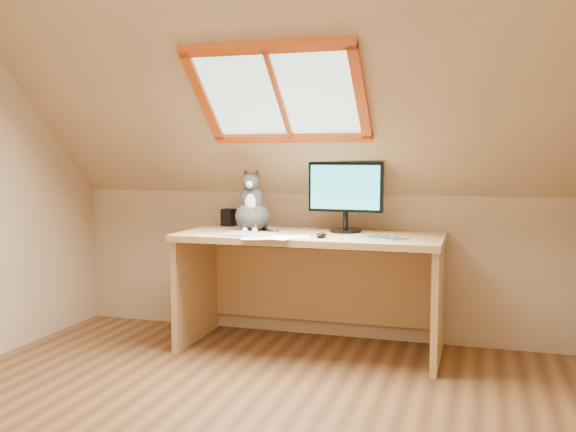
% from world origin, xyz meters
% --- Properties ---
extents(room_shell, '(3.52, 3.52, 2.41)m').
position_xyz_m(room_shell, '(0.00, -0.09, 1.43)').
color(room_shell, tan).
rests_on(room_shell, ground).
extents(desk, '(1.68, 0.74, 0.77)m').
position_xyz_m(desk, '(0.10, 1.45, 0.54)').
color(desk, tan).
rests_on(desk, ground).
extents(monitor, '(0.49, 0.21, 0.45)m').
position_xyz_m(monitor, '(0.30, 1.51, 1.03)').
color(monitor, black).
rests_on(monitor, desk).
extents(cat, '(0.27, 0.31, 0.42)m').
position_xyz_m(cat, '(-0.30, 1.40, 0.92)').
color(cat, '#3E3937').
rests_on(cat, desk).
extents(desk_speaker, '(0.09, 0.09, 0.12)m').
position_xyz_m(desk_speaker, '(-0.57, 1.63, 0.83)').
color(desk_speaker, black).
rests_on(desk_speaker, desk).
extents(graphics_tablet, '(0.31, 0.23, 0.01)m').
position_xyz_m(graphics_tablet, '(-0.23, 1.17, 0.77)').
color(graphics_tablet, '#B2B2B7').
rests_on(graphics_tablet, desk).
extents(mouse, '(0.07, 0.11, 0.03)m').
position_xyz_m(mouse, '(0.22, 1.18, 0.78)').
color(mouse, black).
rests_on(mouse, desk).
extents(papers, '(0.35, 0.30, 0.01)m').
position_xyz_m(papers, '(-0.02, 1.12, 0.77)').
color(papers, white).
rests_on(papers, desk).
extents(cables, '(0.51, 0.26, 0.01)m').
position_xyz_m(cables, '(0.51, 1.26, 0.77)').
color(cables, silver).
rests_on(cables, desk).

